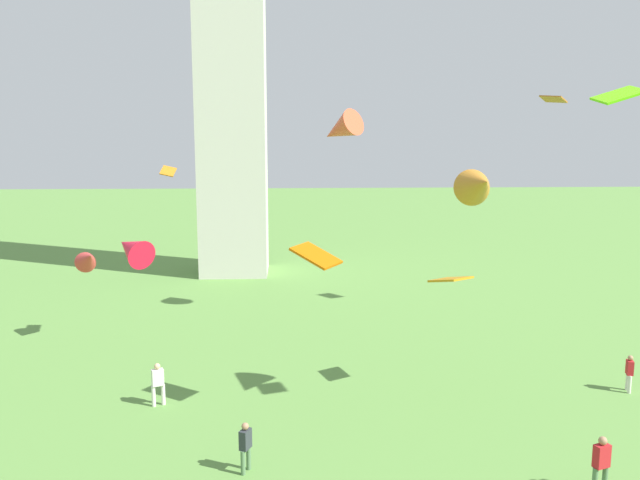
{
  "coord_description": "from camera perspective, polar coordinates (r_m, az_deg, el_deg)",
  "views": [
    {
      "loc": [
        -4.11,
        -5.37,
        10.83
      ],
      "look_at": [
        -2.86,
        20.88,
        6.45
      ],
      "focal_mm": 36.93,
      "sensor_mm": 36.0,
      "label": 1
    }
  ],
  "objects": [
    {
      "name": "kite_flying_1",
      "position": [
        35.0,
        -19.46,
        -1.57
      ],
      "size": [
        1.8,
        2.09,
        1.56
      ],
      "rotation": [
        0.0,
        0.0,
        0.5
      ],
      "color": "red"
    },
    {
      "name": "kite_flying_0",
      "position": [
        27.44,
        11.24,
        -3.36
      ],
      "size": [
        1.72,
        1.91,
        0.44
      ],
      "rotation": [
        0.0,
        0.0,
        5.21
      ],
      "color": "#C67F11"
    },
    {
      "name": "kite_flying_8",
      "position": [
        32.47,
        -13.02,
        5.84
      ],
      "size": [
        0.7,
        0.9,
        0.53
      ],
      "rotation": [
        0.0,
        0.0,
        1.51
      ],
      "color": "orange"
    },
    {
      "name": "kite_flying_7",
      "position": [
        39.43,
        19.56,
        11.43
      ],
      "size": [
        1.5,
        1.57,
        0.45
      ],
      "rotation": [
        0.0,
        0.0,
        5.41
      ],
      "color": "#B26622"
    },
    {
      "name": "kite_flying_3",
      "position": [
        24.06,
        -0.35,
        -1.36
      ],
      "size": [
        2.0,
        1.88,
        0.75
      ],
      "rotation": [
        0.0,
        0.0,
        5.63
      ],
      "color": "#D65D05"
    },
    {
      "name": "person_1",
      "position": [
        27.44,
        -13.87,
        -11.84
      ],
      "size": [
        0.52,
        0.42,
        1.75
      ],
      "rotation": [
        0.0,
        0.0,
        0.42
      ],
      "color": "silver",
      "rests_on": "ground_plane"
    },
    {
      "name": "kite_flying_4",
      "position": [
        37.0,
        1.74,
        9.55
      ],
      "size": [
        2.93,
        2.98,
        2.27
      ],
      "rotation": [
        0.0,
        0.0,
        3.9
      ],
      "color": "#E95030"
    },
    {
      "name": "kite_flying_5",
      "position": [
        24.16,
        13.62,
        4.67
      ],
      "size": [
        1.37,
        2.14,
        1.7
      ],
      "rotation": [
        0.0,
        0.0,
        6.28
      ],
      "color": "#BD771F"
    },
    {
      "name": "kite_flying_6",
      "position": [
        20.76,
        -16.03,
        -0.72
      ],
      "size": [
        1.62,
        1.67,
        1.14
      ],
      "rotation": [
        0.0,
        0.0,
        3.87
      ],
      "color": "red"
    },
    {
      "name": "kite_flying_2",
      "position": [
        23.66,
        24.47,
        11.36
      ],
      "size": [
        1.55,
        1.11,
        0.69
      ],
      "rotation": [
        0.0,
        0.0,
        0.09
      ],
      "color": "#66D811"
    },
    {
      "name": "person_3",
      "position": [
        30.87,
        25.23,
        -10.24
      ],
      "size": [
        0.33,
        0.48,
        1.58
      ],
      "rotation": [
        0.0,
        0.0,
        1.33
      ],
      "color": "silver",
      "rests_on": "ground_plane"
    },
    {
      "name": "person_2",
      "position": [
        22.08,
        -6.47,
        -17.18
      ],
      "size": [
        0.41,
        0.5,
        1.68
      ],
      "rotation": [
        0.0,
        0.0,
        4.27
      ],
      "color": "#51754C",
      "rests_on": "ground_plane"
    },
    {
      "name": "person_4",
      "position": [
        22.39,
        23.19,
        -17.26
      ],
      "size": [
        0.55,
        0.43,
        1.85
      ],
      "rotation": [
        0.0,
        0.0,
        3.51
      ],
      "color": "#51754C",
      "rests_on": "ground_plane"
    }
  ]
}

